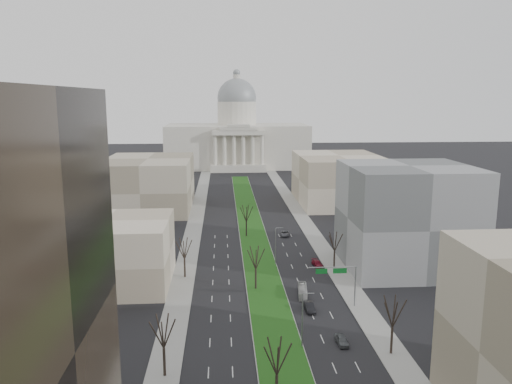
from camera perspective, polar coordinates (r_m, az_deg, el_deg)
name	(u,v)px	position (r m, az deg, el deg)	size (l,w,h in m)	color
ground	(253,237)	(143.60, -0.31, -5.11)	(600.00, 600.00, 0.00)	black
median	(254,237)	(142.60, -0.28, -5.18)	(8.00, 222.03, 0.20)	#999993
sidewalk_left	(186,267)	(119.79, -8.02, -8.44)	(5.00, 330.00, 0.15)	gray
sidewalk_right	(332,263)	(122.28, 8.74, -8.06)	(5.00, 330.00, 0.15)	gray
capitol	(237,138)	(288.50, -2.17, 6.17)	(80.00, 46.00, 55.00)	beige
building_beige_left	(108,253)	(110.53, -16.58, -6.66)	(26.00, 22.00, 14.00)	tan
building_grey_right	(407,217)	(120.94, 16.87, -2.74)	(28.00, 26.00, 24.00)	slate
building_far_left	(149,184)	(182.35, -12.16, 0.95)	(30.00, 40.00, 18.00)	gray
building_far_right	(338,179)	(190.41, 9.41, 1.46)	(30.00, 40.00, 18.00)	tan
tree_left_mid	(163,331)	(73.82, -10.56, -15.31)	(5.40, 5.40, 9.72)	black
tree_left_far	(184,248)	(111.04, -8.21, -6.32)	(5.28, 5.28, 9.50)	black
tree_right_mid	(393,311)	(81.08, 15.41, -12.95)	(5.52, 5.52, 9.94)	black
tree_right_far	(335,241)	(117.49, 9.00, -5.55)	(5.04, 5.04, 9.07)	black
tree_median_a	(277,356)	(66.55, 2.41, -18.21)	(5.40, 5.40, 9.72)	black
tree_median_b	(256,257)	(103.24, -0.03, -7.44)	(5.40, 5.40, 9.72)	black
tree_median_c	(246,213)	(141.74, -1.12, -2.40)	(5.40, 5.40, 9.72)	black
streetlamp_median_b	(303,319)	(81.52, 5.36, -14.27)	(1.90, 0.20, 9.16)	gray
streetlamp_median_c	(276,245)	(118.64, 2.27, -6.13)	(1.90, 0.20, 9.16)	gray
mast_arm_signs	(341,276)	(96.48, 9.73, -9.48)	(9.12, 0.24, 8.09)	gray
car_grey_near	(342,340)	(85.08, 9.78, -16.34)	(1.63, 4.04, 1.38)	#4B4F53
car_black	(309,307)	(96.01, 6.11, -12.93)	(1.61, 4.63, 1.52)	black
car_red	(317,263)	(119.97, 7.01, -8.10)	(1.79, 4.40, 1.28)	maroon
car_grey_far	(285,234)	(144.36, 3.30, -4.76)	(2.29, 4.96, 1.38)	#53555C
box_van	(303,291)	(102.52, 5.35, -11.20)	(1.64, 7.03, 1.96)	silver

